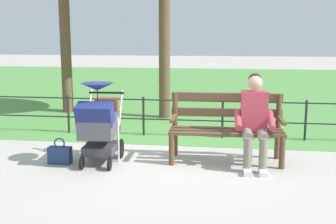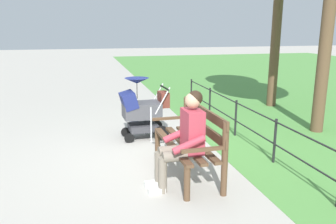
# 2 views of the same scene
# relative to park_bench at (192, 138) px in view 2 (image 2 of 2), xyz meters

# --- Properties ---
(ground_plane) EXTENTS (60.00, 60.00, 0.00)m
(ground_plane) POSITION_rel_park_bench_xyz_m (0.77, 0.12, -0.53)
(ground_plane) COLOR #ADA89E
(park_bench) EXTENTS (1.61, 0.64, 0.96)m
(park_bench) POSITION_rel_park_bench_xyz_m (0.00, 0.00, 0.00)
(park_bench) COLOR brown
(park_bench) RESTS_ON ground
(person_on_bench) EXTENTS (0.54, 0.74, 1.28)m
(person_on_bench) POSITION_rel_park_bench_xyz_m (-0.38, 0.22, 0.15)
(person_on_bench) COLOR slate
(person_on_bench) RESTS_ON ground
(stroller) EXTENTS (0.54, 0.91, 1.15)m
(stroller) POSITION_rel_park_bench_xyz_m (1.74, 0.42, 0.07)
(stroller) COLOR black
(stroller) RESTS_ON ground
(handbag) EXTENTS (0.32, 0.14, 0.37)m
(handbag) POSITION_rel_park_bench_xyz_m (2.31, 0.49, -0.40)
(handbag) COLOR navy
(handbag) RESTS_ON ground
(park_fence) EXTENTS (7.07, 0.04, 0.70)m
(park_fence) POSITION_rel_park_bench_xyz_m (0.77, -1.36, -0.11)
(park_fence) COLOR black
(park_fence) RESTS_ON ground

